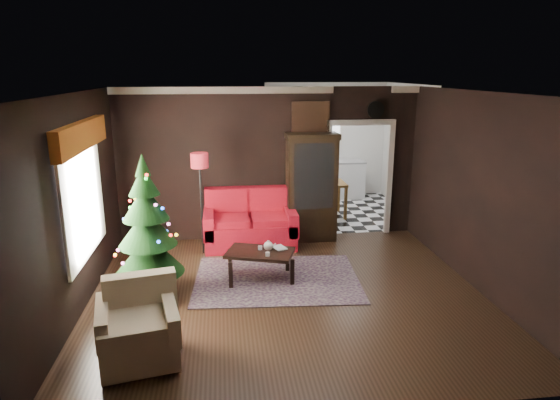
{
  "coord_description": "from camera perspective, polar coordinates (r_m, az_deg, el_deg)",
  "views": [
    {
      "loc": [
        -0.87,
        -6.15,
        3.07
      ],
      "look_at": [
        0.0,
        0.9,
        1.15
      ],
      "focal_mm": 30.76,
      "sensor_mm": 36.0,
      "label": 1
    }
  ],
  "objects": [
    {
      "name": "floor",
      "position": [
        6.93,
        0.93,
        -11.18
      ],
      "size": [
        5.5,
        5.5,
        0.0
      ],
      "primitive_type": "plane",
      "color": "black",
      "rests_on": "ground"
    },
    {
      "name": "ceiling",
      "position": [
        6.22,
        1.04,
        12.63
      ],
      "size": [
        5.5,
        5.5,
        0.0
      ],
      "primitive_type": "plane",
      "rotation": [
        3.14,
        0.0,
        0.0
      ],
      "color": "white",
      "rests_on": "ground"
    },
    {
      "name": "wall_back",
      "position": [
        8.85,
        -1.27,
        4.25
      ],
      "size": [
        5.5,
        0.0,
        5.5
      ],
      "primitive_type": "plane",
      "rotation": [
        1.57,
        0.0,
        0.0
      ],
      "color": "black",
      "rests_on": "ground"
    },
    {
      "name": "wall_front",
      "position": [
        4.11,
        5.9,
        -8.96
      ],
      "size": [
        5.5,
        0.0,
        5.5
      ],
      "primitive_type": "plane",
      "rotation": [
        -1.57,
        0.0,
        0.0
      ],
      "color": "black",
      "rests_on": "ground"
    },
    {
      "name": "wall_left",
      "position": [
        6.64,
        -23.22,
        -0.69
      ],
      "size": [
        0.0,
        5.5,
        5.5
      ],
      "primitive_type": "plane",
      "rotation": [
        1.57,
        0.0,
        1.57
      ],
      "color": "black",
      "rests_on": "ground"
    },
    {
      "name": "wall_right",
      "position": [
        7.33,
        22.8,
        0.75
      ],
      "size": [
        0.0,
        5.5,
        5.5
      ],
      "primitive_type": "plane",
      "rotation": [
        1.57,
        0.0,
        -1.57
      ],
      "color": "black",
      "rests_on": "ground"
    },
    {
      "name": "doorway",
      "position": [
        9.25,
        9.29,
        2.31
      ],
      "size": [
        1.1,
        0.1,
        2.1
      ],
      "primitive_type": null,
      "color": "silver",
      "rests_on": "ground"
    },
    {
      "name": "left_window",
      "position": [
        6.81,
        -22.49,
        0.18
      ],
      "size": [
        0.05,
        1.6,
        1.4
      ],
      "primitive_type": "cube",
      "color": "white",
      "rests_on": "wall_left"
    },
    {
      "name": "valance",
      "position": [
        6.64,
        -22.54,
        7.06
      ],
      "size": [
        0.12,
        2.1,
        0.35
      ],
      "primitive_type": "cube",
      "color": "brown",
      "rests_on": "wall_left"
    },
    {
      "name": "kitchen_floor",
      "position": [
        10.91,
        6.88,
        -1.32
      ],
      "size": [
        3.0,
        3.0,
        0.0
      ],
      "primitive_type": "plane",
      "color": "white",
      "rests_on": "ground"
    },
    {
      "name": "kitchen_window",
      "position": [
        11.96,
        5.48,
        8.48
      ],
      "size": [
        0.7,
        0.06,
        0.7
      ],
      "primitive_type": "cube",
      "color": "white",
      "rests_on": "ground"
    },
    {
      "name": "rug",
      "position": [
        7.39,
        -0.37,
        -9.37
      ],
      "size": [
        2.58,
        1.96,
        0.01
      ],
      "primitive_type": "cube",
      "rotation": [
        0.0,
        0.0,
        -0.07
      ],
      "color": "#32292F",
      "rests_on": "ground"
    },
    {
      "name": "loveseat",
      "position": [
        8.61,
        -3.59,
        -2.28
      ],
      "size": [
        1.7,
        0.9,
        1.0
      ],
      "primitive_type": null,
      "color": "maroon",
      "rests_on": "ground"
    },
    {
      "name": "curio_cabinet",
      "position": [
        8.83,
        3.74,
        1.21
      ],
      "size": [
        0.9,
        0.45,
        1.9
      ],
      "primitive_type": null,
      "color": "black",
      "rests_on": "ground"
    },
    {
      "name": "floor_lamp",
      "position": [
        8.24,
        -9.31,
        -0.84
      ],
      "size": [
        0.36,
        0.36,
        1.86
      ],
      "primitive_type": null,
      "rotation": [
        0.0,
        0.0,
        0.18
      ],
      "color": "black",
      "rests_on": "ground"
    },
    {
      "name": "christmas_tree",
      "position": [
        6.79,
        -15.55,
        -2.75
      ],
      "size": [
        1.19,
        1.19,
        1.82
      ],
      "primitive_type": null,
      "rotation": [
        0.0,
        0.0,
        0.3
      ],
      "color": "black",
      "rests_on": "ground"
    },
    {
      "name": "armchair",
      "position": [
        5.52,
        -16.6,
        -13.79
      ],
      "size": [
        0.99,
        0.99,
        0.86
      ],
      "primitive_type": null,
      "rotation": [
        0.0,
        0.0,
        0.2
      ],
      "color": "#D8B889",
      "rests_on": "ground"
    },
    {
      "name": "coffee_table",
      "position": [
        7.31,
        -2.37,
        -7.72
      ],
      "size": [
        1.12,
        0.87,
        0.44
      ],
      "primitive_type": null,
      "rotation": [
        0.0,
        0.0,
        -0.32
      ],
      "color": "black",
      "rests_on": "rug"
    },
    {
      "name": "teapot",
      "position": [
        7.23,
        -1.4,
        -5.45
      ],
      "size": [
        0.21,
        0.21,
        0.15
      ],
      "primitive_type": null,
      "rotation": [
        0.0,
        0.0,
        0.35
      ],
      "color": "silver",
      "rests_on": "coffee_table"
    },
    {
      "name": "cup_a",
      "position": [
        7.29,
        -2.38,
        -5.69
      ],
      "size": [
        0.08,
        0.08,
        0.06
      ],
      "primitive_type": "cylinder",
      "rotation": [
        0.0,
        0.0,
        0.21
      ],
      "color": "silver",
      "rests_on": "coffee_table"
    },
    {
      "name": "cup_b",
      "position": [
        7.04,
        -1.49,
        -6.45
      ],
      "size": [
        0.07,
        0.07,
        0.06
      ],
      "primitive_type": "cylinder",
      "rotation": [
        0.0,
        0.0,
        0.04
      ],
      "color": "white",
      "rests_on": "coffee_table"
    },
    {
      "name": "book",
      "position": [
        7.26,
        -0.68,
        -5.01
      ],
      "size": [
        0.17,
        0.08,
        0.23
      ],
      "primitive_type": "imported",
      "rotation": [
        0.0,
        0.0,
        0.36
      ],
      "color": "gray",
      "rests_on": "coffee_table"
    },
    {
      "name": "wall_clock",
      "position": [
        9.08,
        11.28,
        10.48
      ],
      "size": [
        0.32,
        0.32,
        0.06
      ],
      "primitive_type": "cylinder",
      "color": "white",
      "rests_on": "wall_back"
    },
    {
      "name": "painting",
      "position": [
        8.79,
        3.66,
        9.75
      ],
      "size": [
        0.62,
        0.05,
        0.52
      ],
      "primitive_type": "cube",
      "color": "#9E5E34",
      "rests_on": "wall_back"
    },
    {
      "name": "kitchen_counter",
      "position": [
        11.93,
        5.58,
        2.37
      ],
      "size": [
        1.8,
        0.6,
        0.9
      ],
      "primitive_type": "cube",
      "color": "silver",
      "rests_on": "ground"
    },
    {
      "name": "kitchen_table",
      "position": [
        10.46,
        5.74,
        0.12
      ],
      "size": [
        0.7,
        0.7,
        0.75
      ],
      "primitive_type": null,
      "color": "brown",
      "rests_on": "ground"
    }
  ]
}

